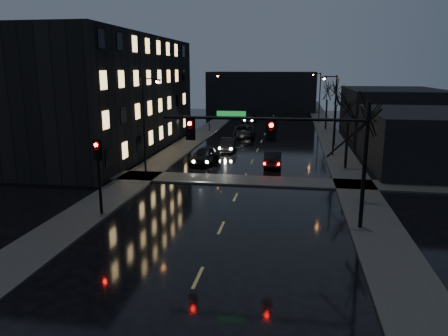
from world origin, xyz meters
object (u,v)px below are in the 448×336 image
at_px(oncoming_car_a, 205,155).
at_px(oncoming_car_b, 228,145).
at_px(oncoming_car_c, 244,132).
at_px(oncoming_car_d, 250,119).
at_px(lead_car, 273,159).

height_order(oncoming_car_a, oncoming_car_b, oncoming_car_a).
height_order(oncoming_car_b, oncoming_car_c, oncoming_car_c).
bearing_deg(oncoming_car_b, oncoming_car_c, 84.74).
bearing_deg(oncoming_car_d, lead_car, -73.52).
bearing_deg(oncoming_car_b, oncoming_car_a, -101.01).
xyz_separation_m(oncoming_car_a, oncoming_car_b, (1.15, 6.74, -0.11)).
bearing_deg(oncoming_car_d, oncoming_car_b, -82.30).
distance_m(oncoming_car_a, oncoming_car_d, 32.29).
bearing_deg(oncoming_car_c, oncoming_car_a, -100.77).
xyz_separation_m(oncoming_car_b, oncoming_car_d, (-0.31, 25.54, -0.04)).
distance_m(oncoming_car_a, oncoming_car_c, 16.22).
xyz_separation_m(oncoming_car_a, oncoming_car_d, (0.84, 32.28, -0.15)).
relative_size(oncoming_car_b, oncoming_car_d, 0.93).
height_order(oncoming_car_c, lead_car, oncoming_car_c).
xyz_separation_m(oncoming_car_c, lead_car, (4.45, -16.22, -0.09)).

